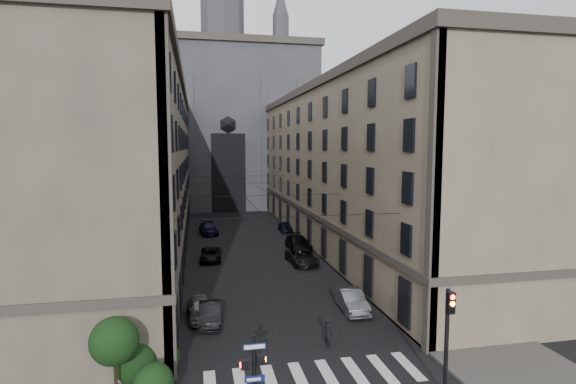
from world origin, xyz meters
TOP-DOWN VIEW (x-y plane):
  - sidewalk_left at (-10.50, 36.00)m, footprint 7.00×80.00m
  - sidewalk_right at (10.50, 36.00)m, footprint 7.00×80.00m
  - zebra_crossing at (0.00, 5.00)m, footprint 11.00×3.20m
  - building_left at (-13.44, 36.00)m, footprint 13.60×60.60m
  - building_right at (13.44, 36.00)m, footprint 13.60×60.60m
  - gothic_tower at (0.00, 74.96)m, footprint 35.00×23.00m
  - pedestrian_signal_left at (-3.51, 1.50)m, footprint 1.02×0.38m
  - traffic_light_right at (5.60, 1.92)m, footprint 0.34×0.50m
  - shrub_cluster at (-8.72, 5.01)m, footprint 3.90×4.40m
  - tram_wires at (0.00, 35.63)m, footprint 14.00×60.00m
  - car_left_near at (-5.62, 14.07)m, footprint 1.99×4.25m
  - car_left_midnear at (-4.99, 13.08)m, footprint 1.56×4.13m
  - car_left_midfar at (-4.38, 29.78)m, footprint 2.39×4.69m
  - car_left_far at (-4.20, 44.09)m, footprint 2.73×5.54m
  - car_right_near at (5.01, 13.40)m, footprint 1.77×4.60m
  - car_right_midnear at (4.51, 26.52)m, footprint 2.69×5.44m
  - car_right_midfar at (5.52, 32.59)m, footprint 2.39×5.58m
  - car_right_far at (6.20, 43.56)m, footprint 1.66×4.03m
  - pedestrian at (1.67, 8.00)m, footprint 0.65×0.77m

SIDE VIEW (x-z plane):
  - zebra_crossing at x=0.00m, z-range 0.00..0.01m
  - sidewalk_left at x=-10.50m, z-range 0.00..0.15m
  - sidewalk_right at x=10.50m, z-range 0.00..0.15m
  - car_left_midfar at x=-4.38m, z-range 0.00..1.27m
  - car_left_midnear at x=-4.99m, z-range 0.00..1.34m
  - car_right_far at x=6.20m, z-range 0.00..1.37m
  - car_left_near at x=-5.62m, z-range 0.00..1.41m
  - car_right_midnear at x=4.51m, z-range 0.00..1.48m
  - car_right_near at x=5.01m, z-range 0.00..1.50m
  - car_left_far at x=-4.20m, z-range 0.00..1.55m
  - car_right_midfar at x=5.52m, z-range 0.00..1.60m
  - pedestrian at x=1.67m, z-range 0.00..1.81m
  - shrub_cluster at x=-8.72m, z-range -0.15..3.75m
  - pedestrian_signal_left at x=-3.51m, z-range 0.32..4.32m
  - traffic_light_right at x=5.60m, z-range 0.69..5.89m
  - tram_wires at x=0.00m, z-range 7.03..7.46m
  - building_left at x=-13.44m, z-range -0.08..18.77m
  - building_right at x=13.44m, z-range -0.08..18.77m
  - gothic_tower at x=0.00m, z-range -11.20..46.80m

